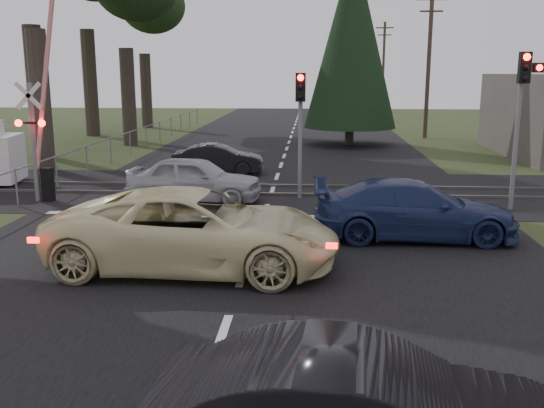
# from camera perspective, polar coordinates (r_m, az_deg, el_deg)

# --- Properties ---
(ground) EXTENTS (120.00, 120.00, 0.00)m
(ground) POSITION_cam_1_polar(r_m,az_deg,el_deg) (9.99, -4.72, -12.23)
(ground) COLOR #2E3B1B
(ground) RESTS_ON ground
(road) EXTENTS (14.00, 100.00, 0.01)m
(road) POSITION_cam_1_polar(r_m,az_deg,el_deg) (19.47, -0.38, 0.10)
(road) COLOR black
(road) RESTS_ON ground
(rail_corridor) EXTENTS (120.00, 8.00, 0.01)m
(rail_corridor) POSITION_cam_1_polar(r_m,az_deg,el_deg) (21.43, 0.01, 1.24)
(rail_corridor) COLOR black
(rail_corridor) RESTS_ON ground
(stop_line) EXTENTS (13.00, 0.35, 0.00)m
(stop_line) POSITION_cam_1_polar(r_m,az_deg,el_deg) (17.72, -0.81, -1.11)
(stop_line) COLOR silver
(stop_line) RESTS_ON ground
(rail_near) EXTENTS (120.00, 0.12, 0.10)m
(rail_near) POSITION_cam_1_polar(r_m,az_deg,el_deg) (20.64, -0.14, 0.93)
(rail_near) COLOR #59544C
(rail_near) RESTS_ON ground
(rail_far) EXTENTS (120.00, 0.12, 0.10)m
(rail_far) POSITION_cam_1_polar(r_m,az_deg,el_deg) (22.20, 0.15, 1.76)
(rail_far) COLOR #59544C
(rail_far) RESTS_ON ground
(crossing_signal) EXTENTS (1.62, 0.38, 6.96)m
(crossing_signal) POSITION_cam_1_polar(r_m,az_deg,el_deg) (20.78, -20.98, 5.80)
(crossing_signal) COLOR slate
(crossing_signal) RESTS_ON ground
(traffic_signal_right) EXTENTS (0.68, 0.48, 4.70)m
(traffic_signal_right) POSITION_cam_1_polar(r_m,az_deg,el_deg) (19.46, 22.53, 9.00)
(traffic_signal_right) COLOR slate
(traffic_signal_right) RESTS_ON ground
(traffic_signal_center) EXTENTS (0.32, 0.48, 4.10)m
(traffic_signal_center) POSITION_cam_1_polar(r_m,az_deg,el_deg) (19.70, 2.68, 8.47)
(traffic_signal_center) COLOR slate
(traffic_signal_center) RESTS_ON ground
(utility_pole_mid) EXTENTS (1.80, 0.26, 9.00)m
(utility_pole_mid) POSITION_cam_1_polar(r_m,az_deg,el_deg) (39.62, 14.54, 12.86)
(utility_pole_mid) COLOR #4C3D2D
(utility_pole_mid) RESTS_ON ground
(utility_pole_far) EXTENTS (1.80, 0.26, 9.00)m
(utility_pole_far) POSITION_cam_1_polar(r_m,az_deg,el_deg) (64.37, 10.44, 12.73)
(utility_pole_far) COLOR #4C3D2D
(utility_pole_far) RESTS_ON ground
(conifer_tree) EXTENTS (5.20, 5.20, 11.00)m
(conifer_tree) POSITION_cam_1_polar(r_m,az_deg,el_deg) (35.08, 7.54, 15.31)
(conifer_tree) COLOR #473D33
(conifer_tree) RESTS_ON ground
(fence_left) EXTENTS (0.10, 36.00, 1.20)m
(fence_left) POSITION_cam_1_polar(r_m,az_deg,el_deg) (33.06, -12.40, 4.91)
(fence_left) COLOR slate
(fence_left) RESTS_ON ground
(cream_coupe) EXTENTS (6.24, 3.07, 1.70)m
(cream_coupe) POSITION_cam_1_polar(r_m,az_deg,el_deg) (12.97, -7.24, -2.46)
(cream_coupe) COLOR beige
(cream_coupe) RESTS_ON ground
(silver_car) EXTENTS (4.44, 2.07, 1.47)m
(silver_car) POSITION_cam_1_polar(r_m,az_deg,el_deg) (19.71, -7.30, 2.32)
(silver_car) COLOR #AAADB2
(silver_car) RESTS_ON ground
(blue_sedan) EXTENTS (5.08, 2.08, 1.47)m
(blue_sedan) POSITION_cam_1_polar(r_m,az_deg,el_deg) (15.66, 13.23, -0.54)
(blue_sedan) COLOR navy
(blue_sedan) RESTS_ON ground
(dark_car_far) EXTENTS (3.73, 1.43, 1.21)m
(dark_car_far) POSITION_cam_1_polar(r_m,az_deg,el_deg) (25.08, -5.08, 4.23)
(dark_car_far) COLOR black
(dark_car_far) RESTS_ON ground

